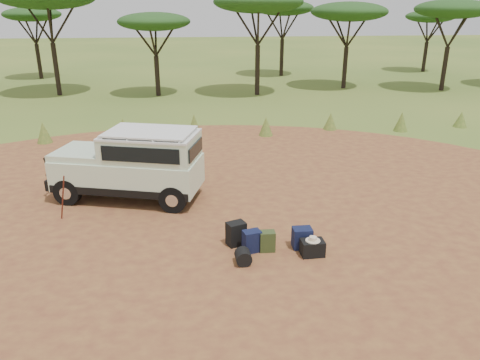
{
  "coord_description": "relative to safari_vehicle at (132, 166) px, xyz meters",
  "views": [
    {
      "loc": [
        -0.21,
        -10.55,
        5.27
      ],
      "look_at": [
        1.04,
        0.62,
        1.0
      ],
      "focal_mm": 35.0,
      "sensor_mm": 36.0,
      "label": 1
    }
  ],
  "objects": [
    {
      "name": "backpack_black",
      "position": [
        2.61,
        -3.06,
        -0.7
      ],
      "size": [
        0.5,
        0.43,
        0.57
      ],
      "primitive_type": "cube",
      "rotation": [
        0.0,
        0.0,
        0.38
      ],
      "color": "black",
      "rests_on": "ground"
    },
    {
      "name": "stuff_sack",
      "position": [
        2.67,
        -3.93,
        -0.81
      ],
      "size": [
        0.36,
        0.36,
        0.34
      ],
      "primitive_type": "cylinder",
      "rotation": [
        1.57,
        0.0,
        0.04
      ],
      "color": "black",
      "rests_on": "ground"
    },
    {
      "name": "safari_hat",
      "position": [
        4.24,
        -3.73,
        -0.59
      ],
      "size": [
        0.33,
        0.33,
        0.1
      ],
      "color": "beige",
      "rests_on": "hard_case"
    },
    {
      "name": "grass_fringe",
      "position": [
        1.96,
        6.58,
        -0.58
      ],
      "size": [
        36.6,
        1.6,
        0.9
      ],
      "color": "#466724",
      "rests_on": "ground"
    },
    {
      "name": "dirt_clearing",
      "position": [
        1.84,
        -2.09,
        -0.98
      ],
      "size": [
        23.0,
        23.0,
        0.01
      ],
      "primitive_type": "cylinder",
      "color": "#956230",
      "rests_on": "ground"
    },
    {
      "name": "backpack_olive",
      "position": [
        3.28,
        -3.42,
        -0.74
      ],
      "size": [
        0.35,
        0.25,
        0.48
      ],
      "primitive_type": "cube",
      "rotation": [
        0.0,
        0.0,
        -0.01
      ],
      "color": "#384620",
      "rests_on": "ground"
    },
    {
      "name": "ground",
      "position": [
        1.84,
        -2.09,
        -0.98
      ],
      "size": [
        140.0,
        140.0,
        0.0
      ],
      "primitive_type": "plane",
      "color": "#466724",
      "rests_on": "ground"
    },
    {
      "name": "duffel_navy",
      "position": [
        4.09,
        -3.36,
        -0.74
      ],
      "size": [
        0.44,
        0.33,
        0.49
      ],
      "primitive_type": "cube",
      "rotation": [
        0.0,
        0.0,
        0.01
      ],
      "color": "#131E3E",
      "rests_on": "ground"
    },
    {
      "name": "acacia_treeline",
      "position": [
        2.59,
        17.72,
        3.89
      ],
      "size": [
        46.7,
        13.2,
        6.26
      ],
      "color": "black",
      "rests_on": "ground"
    },
    {
      "name": "backpack_navy",
      "position": [
        2.93,
        -3.41,
        -0.73
      ],
      "size": [
        0.45,
        0.37,
        0.51
      ],
      "primitive_type": "cube",
      "rotation": [
        0.0,
        0.0,
        0.26
      ],
      "color": "#131E3E",
      "rests_on": "ground"
    },
    {
      "name": "walking_staff",
      "position": [
        -1.62,
        -1.36,
        -0.32
      ],
      "size": [
        0.36,
        0.44,
        1.32
      ],
      "primitive_type": "cylinder",
      "rotation": [
        0.37,
        0.0,
        0.68
      ],
      "color": "maroon",
      "rests_on": "ground"
    },
    {
      "name": "safari_vehicle",
      "position": [
        0.0,
        0.0,
        0.0
      ],
      "size": [
        4.44,
        2.72,
        2.03
      ],
      "rotation": [
        0.0,
        0.0,
        -0.28
      ],
      "color": "silver",
      "rests_on": "ground"
    },
    {
      "name": "hard_case",
      "position": [
        4.24,
        -3.73,
        -0.8
      ],
      "size": [
        0.52,
        0.38,
        0.36
      ],
      "primitive_type": "cube",
      "rotation": [
        0.0,
        0.0,
        0.03
      ],
      "color": "black",
      "rests_on": "ground"
    }
  ]
}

